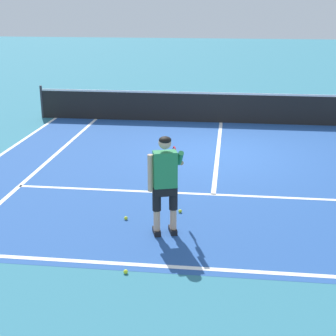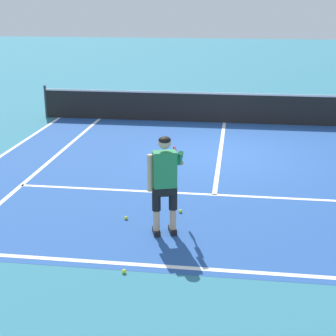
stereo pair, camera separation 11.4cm
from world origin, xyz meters
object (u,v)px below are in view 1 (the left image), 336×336
Objects in this scene: tennis_player at (165,179)px; tennis_ball_mid_court at (126,218)px; tennis_ball_near_feet at (126,272)px; tennis_ball_by_baseline at (180,211)px.

tennis_player is 1.32m from tennis_ball_mid_court.
tennis_ball_near_feet and tennis_ball_by_baseline have the same top height.
tennis_ball_mid_court is at bearing -155.00° from tennis_ball_by_baseline.
tennis_ball_by_baseline is 1.04m from tennis_ball_mid_court.
tennis_ball_by_baseline and tennis_ball_mid_court have the same top height.
tennis_player reaches higher than tennis_ball_by_baseline.
tennis_player is at bearing -31.29° from tennis_ball_mid_court.
tennis_ball_near_feet is at bearing -106.01° from tennis_player.
tennis_player is 25.95× the size of tennis_ball_near_feet.
tennis_ball_mid_court is at bearing 148.71° from tennis_player.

